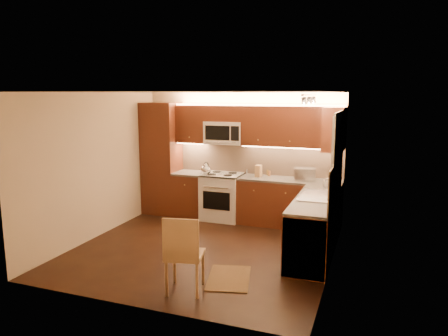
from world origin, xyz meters
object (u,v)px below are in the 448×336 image
at_px(soap_bottle, 333,187).
at_px(kettle, 206,168).
at_px(microwave, 225,133).
at_px(dining_chair, 185,253).
at_px(stove, 222,196).
at_px(toaster_oven, 305,174).
at_px(sink, 317,191).
at_px(knife_block, 258,171).

bearing_deg(soap_bottle, kettle, 153.28).
height_order(microwave, dining_chair, microwave).
bearing_deg(kettle, dining_chair, -59.67).
height_order(stove, toaster_oven, toaster_oven).
xyz_separation_m(kettle, dining_chair, (0.93, -2.93, -0.54)).
bearing_deg(stove, microwave, 90.00).
bearing_deg(microwave, kettle, -133.38).
distance_m(microwave, kettle, 0.79).
distance_m(stove, microwave, 1.27).
distance_m(kettle, dining_chair, 3.12).
bearing_deg(stove, sink, -29.36).
distance_m(knife_block, dining_chair, 3.20).
distance_m(stove, soap_bottle, 2.41).
distance_m(microwave, toaster_oven, 1.76).
height_order(kettle, soap_bottle, kettle).
relative_size(stove, sink, 1.07).
bearing_deg(knife_block, kettle, -164.96).
bearing_deg(toaster_oven, knife_block, 168.40).
relative_size(toaster_oven, knife_block, 1.70).
distance_m(sink, toaster_oven, 1.23).
height_order(stove, knife_block, knife_block).
relative_size(toaster_oven, soap_bottle, 2.30).
distance_m(toaster_oven, soap_bottle, 1.02).
xyz_separation_m(microwave, dining_chair, (0.65, -3.23, -1.22)).
bearing_deg(kettle, stove, 42.70).
distance_m(knife_block, soap_bottle, 1.72).
height_order(microwave, kettle, microwave).
relative_size(stove, knife_block, 4.13).
xyz_separation_m(toaster_oven, dining_chair, (-0.96, -3.13, -0.51)).
xyz_separation_m(stove, microwave, (0.00, 0.14, 1.26)).
relative_size(sink, toaster_oven, 2.27).
bearing_deg(kettle, microwave, 59.37).
bearing_deg(stove, soap_bottle, -19.76).
xyz_separation_m(sink, toaster_oven, (-0.39, 1.16, 0.04)).
distance_m(stove, dining_chair, 3.16).
xyz_separation_m(sink, knife_block, (-1.28, 1.19, 0.04)).
relative_size(microwave, soap_bottle, 4.62).
bearing_deg(knife_block, soap_bottle, -27.65).
distance_m(toaster_oven, dining_chair, 3.31).
distance_m(kettle, soap_bottle, 2.57).
xyz_separation_m(stove, knife_block, (0.72, 0.06, 0.55)).
bearing_deg(knife_block, dining_chair, -88.99).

